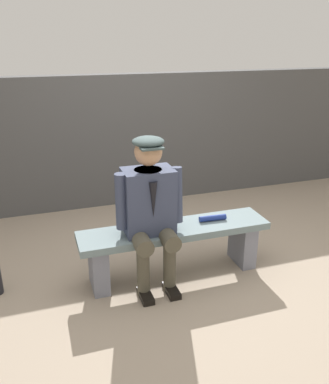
% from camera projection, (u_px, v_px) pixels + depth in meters
% --- Properties ---
extents(ground_plane, '(30.00, 30.00, 0.00)m').
position_uv_depth(ground_plane, '(174.00, 274.00, 3.82)').
color(ground_plane, gray).
extents(bench, '(1.74, 0.39, 0.49)m').
position_uv_depth(bench, '(175.00, 242.00, 3.69)').
color(bench, slate).
rests_on(bench, ground).
extents(seated_man, '(0.60, 0.55, 1.34)m').
position_uv_depth(seated_man, '(150.00, 206.00, 3.43)').
color(seated_man, '#363E56').
rests_on(seated_man, ground).
extents(rolled_magazine, '(0.26, 0.07, 0.05)m').
position_uv_depth(rolled_magazine, '(213.00, 218.00, 3.76)').
color(rolled_magazine, navy).
rests_on(rolled_magazine, bench).
extents(stadium_wall, '(12.00, 0.24, 1.66)m').
position_uv_depth(stadium_wall, '(125.00, 140.00, 5.24)').
color(stadium_wall, '#494949').
rests_on(stadium_wall, ground).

